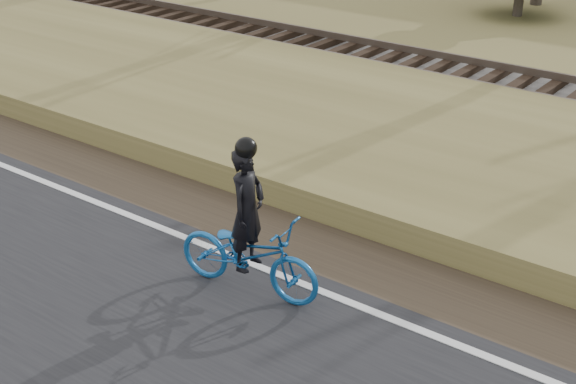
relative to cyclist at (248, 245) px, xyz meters
The scene contains 4 objects.
ground 3.06m from the cyclist, ahead, with size 120.00×120.00×0.00m, color olive.
edge_line 3.07m from the cyclist, ahead, with size 120.00×0.12×0.01m, color silver.
shoulder 3.39m from the cyclist, 26.85° to the left, with size 120.00×1.60×0.04m, color #473A2B.
cyclist is the anchor object (origin of this frame).
Camera 1 is at (2.49, -6.79, 5.44)m, focal length 50.00 mm.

